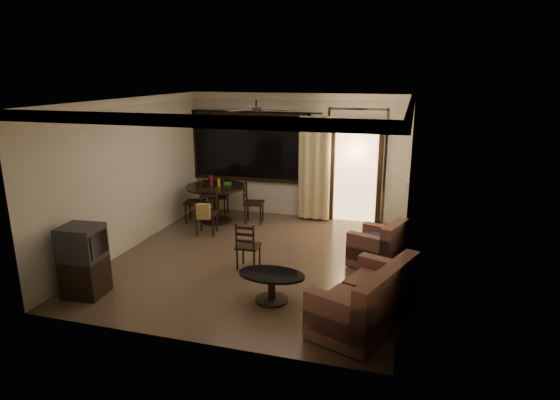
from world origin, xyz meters
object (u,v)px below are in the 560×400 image
(dining_chair_east, at_px, (253,210))
(side_chair, at_px, (248,255))
(dining_chair_south, at_px, (207,220))
(dining_chair_north, at_px, (219,203))
(tv_cabinet, at_px, (84,261))
(dining_table, at_px, (216,193))
(coffee_table, at_px, (272,283))
(sofa, at_px, (368,302))
(armchair, at_px, (379,248))
(dining_chair_west, at_px, (196,209))

(dining_chair_east, height_order, side_chair, dining_chair_east)
(dining_chair_south, bearing_deg, dining_chair_north, 92.42)
(dining_chair_east, height_order, tv_cabinet, tv_cabinet)
(side_chair, bearing_deg, dining_chair_south, -45.99)
(dining_table, xyz_separation_m, dining_chair_north, (-0.14, 0.45, -0.36))
(dining_chair_south, xyz_separation_m, coffee_table, (2.14, -2.43, -0.02))
(dining_chair_north, relative_size, sofa, 0.53)
(dining_chair_east, height_order, sofa, dining_chair_east)
(dining_table, height_order, sofa, dining_table)
(dining_chair_east, bearing_deg, armchair, -130.18)
(dining_table, distance_m, armchair, 4.01)
(dining_chair_west, bearing_deg, coffee_table, 31.09)
(armchair, bearing_deg, dining_chair_west, -179.14)
(dining_table, bearing_deg, dining_chair_south, -80.04)
(tv_cabinet, relative_size, side_chair, 1.29)
(coffee_table, relative_size, side_chair, 1.18)
(dining_chair_south, bearing_deg, coffee_table, -58.61)
(dining_chair_east, height_order, armchair, dining_chair_east)
(dining_chair_east, height_order, dining_chair_south, same)
(tv_cabinet, xyz_separation_m, armchair, (4.14, 2.32, -0.22))
(armchair, bearing_deg, sofa, -70.46)
(dining_chair_west, bearing_deg, sofa, 40.30)
(dining_chair_south, height_order, tv_cabinet, tv_cabinet)
(dining_table, height_order, dining_chair_north, dining_table)
(dining_table, relative_size, side_chair, 1.56)
(tv_cabinet, bearing_deg, dining_chair_north, 81.24)
(dining_chair_south, height_order, armchair, dining_chair_south)
(dining_chair_south, distance_m, sofa, 4.49)
(dining_chair_west, bearing_deg, dining_chair_east, 92.99)
(dining_table, xyz_separation_m, coffee_table, (2.29, -3.27, -0.35))
(dining_table, height_order, dining_chair_south, dining_table)
(dining_table, height_order, tv_cabinet, tv_cabinet)
(dining_chair_east, relative_size, armchair, 0.95)
(dining_chair_west, relative_size, dining_chair_south, 1.00)
(sofa, bearing_deg, dining_table, 156.82)
(dining_chair_west, height_order, sofa, dining_chair_west)
(dining_chair_east, bearing_deg, tv_cabinet, 152.28)
(dining_chair_north, bearing_deg, coffee_table, 113.08)
(sofa, relative_size, armchair, 1.79)
(tv_cabinet, bearing_deg, dining_table, 78.71)
(tv_cabinet, relative_size, sofa, 0.60)
(dining_chair_west, relative_size, sofa, 0.53)
(dining_chair_east, relative_size, coffee_table, 0.96)
(tv_cabinet, xyz_separation_m, coffee_table, (2.74, 0.57, -0.26))
(dining_chair_south, bearing_deg, sofa, -47.62)
(dining_chair_north, xyz_separation_m, coffee_table, (2.43, -3.73, 0.01))
(side_chair, bearing_deg, dining_chair_west, -47.55)
(dining_chair_north, distance_m, tv_cabinet, 4.32)
(coffee_table, distance_m, side_chair, 1.25)
(sofa, height_order, side_chair, sofa)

